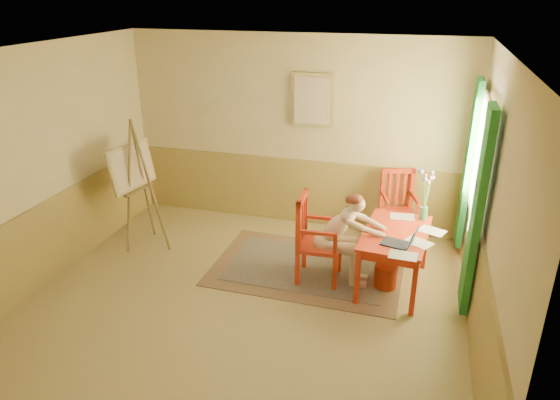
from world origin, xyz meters
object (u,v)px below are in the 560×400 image
(chair_left, at_px, (315,239))
(figure, at_px, (342,234))
(easel, at_px, (134,172))
(chair_back, at_px, (398,208))
(table, at_px, (395,239))
(laptop, at_px, (401,242))

(chair_left, height_order, figure, figure)
(figure, distance_m, easel, 2.91)
(easel, bearing_deg, chair_back, 16.33)
(table, height_order, figure, figure)
(chair_left, xyz_separation_m, easel, (-2.55, 0.26, 0.52))
(table, distance_m, easel, 3.52)
(chair_back, height_order, laptop, chair_back)
(chair_left, distance_m, laptop, 1.06)
(table, xyz_separation_m, chair_left, (-0.94, -0.11, -0.08))
(table, height_order, chair_back, chair_back)
(chair_back, relative_size, laptop, 2.55)
(laptop, bearing_deg, table, 102.97)
(table, bearing_deg, figure, -171.57)
(chair_back, xyz_separation_m, laptop, (0.11, -1.49, 0.24))
(table, bearing_deg, laptop, -77.03)
(laptop, height_order, easel, easel)
(table, relative_size, laptop, 3.05)
(chair_left, bearing_deg, figure, 2.72)
(chair_left, relative_size, chair_back, 1.04)
(chair_left, distance_m, chair_back, 1.56)
(chair_left, xyz_separation_m, chair_back, (0.91, 1.27, -0.02))
(table, height_order, laptop, laptop)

